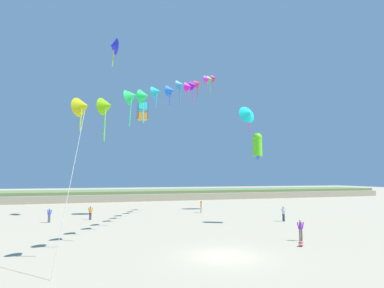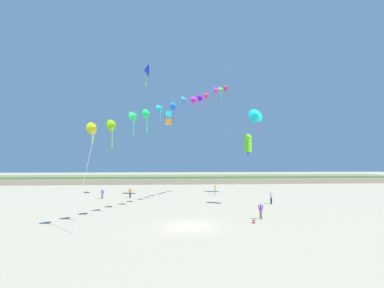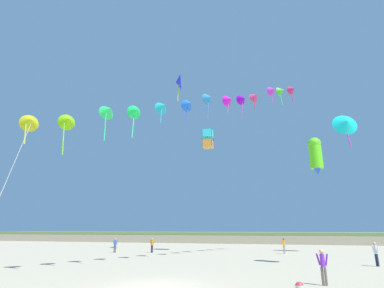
{
  "view_description": "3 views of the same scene",
  "coord_description": "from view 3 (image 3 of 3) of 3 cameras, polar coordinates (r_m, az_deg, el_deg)",
  "views": [
    {
      "loc": [
        -7.47,
        -17.75,
        4.9
      ],
      "look_at": [
        1.88,
        12.79,
        8.39
      ],
      "focal_mm": 28.0,
      "sensor_mm": 36.0,
      "label": 1
    },
    {
      "loc": [
        -1.36,
        -23.47,
        5.79
      ],
      "look_at": [
        0.96,
        9.67,
        8.1
      ],
      "focal_mm": 24.0,
      "sensor_mm": 36.0,
      "label": 2
    },
    {
      "loc": [
        5.67,
        -13.88,
        2.52
      ],
      "look_at": [
        -1.42,
        10.88,
        9.87
      ],
      "focal_mm": 28.0,
      "sensor_mm": 36.0,
      "label": 3
    }
  ],
  "objects": [
    {
      "name": "person_mid_center",
      "position": [
        35.69,
        -7.61,
        -18.39
      ],
      "size": [
        0.55,
        0.21,
        1.57
      ],
      "color": "#282D4C",
      "rests_on": "ground"
    },
    {
      "name": "large_kite_outer_drift",
      "position": [
        39.29,
        27.25,
        3.63
      ],
      "size": [
        3.02,
        2.1,
        4.32
      ],
      "color": "#16E8DF"
    },
    {
      "name": "large_kite_mid_trail",
      "position": [
        25.7,
        22.47,
        -1.83
      ],
      "size": [
        1.07,
        1.09,
        3.01
      ],
      "color": "#60E71E"
    },
    {
      "name": "dune_ridge",
      "position": [
        63.36,
        11.36,
        -17.04
      ],
      "size": [
        120.0,
        13.93,
        1.96
      ],
      "color": "tan",
      "rests_on": "ground"
    },
    {
      "name": "kite_banner_string",
      "position": [
        28.21,
        3.01,
        8.18
      ],
      "size": [
        18.57,
        24.98,
        20.07
      ],
      "color": "#C1C612"
    },
    {
      "name": "person_far_left",
      "position": [
        26.18,
        31.6,
        -17.14
      ],
      "size": [
        0.34,
        0.55,
        1.64
      ],
      "color": "#282D4C",
      "rests_on": "ground"
    },
    {
      "name": "person_near_right",
      "position": [
        35.42,
        17.11,
        -17.84
      ],
      "size": [
        0.37,
        0.52,
        1.61
      ],
      "color": "gray",
      "rests_on": "ground"
    },
    {
      "name": "large_kite_high_solo",
      "position": [
        37.87,
        3.06,
        0.97
      ],
      "size": [
        1.28,
        1.28,
        2.29
      ],
      "color": "orange"
    },
    {
      "name": "large_kite_low_lead",
      "position": [
        41.81,
        -2.63,
        11.68
      ],
      "size": [
        1.33,
        2.3,
        3.81
      ],
      "color": "#292BF1"
    },
    {
      "name": "person_near_left",
      "position": [
        36.79,
        -14.44,
        -18.0
      ],
      "size": [
        0.52,
        0.29,
        1.54
      ],
      "color": "#474C56",
      "rests_on": "ground"
    },
    {
      "name": "person_far_right",
      "position": [
        16.43,
        23.66,
        -20.24
      ],
      "size": [
        0.56,
        0.23,
        1.61
      ],
      "color": "#726656",
      "rests_on": "ground"
    },
    {
      "name": "ground_plane",
      "position": [
        15.2,
        -6.81,
        -25.37
      ],
      "size": [
        240.0,
        240.0,
        0.0
      ],
      "primitive_type": "plane",
      "color": "tan"
    },
    {
      "name": "beach_ball",
      "position": [
        14.86,
        19.79,
        -24.14
      ],
      "size": [
        0.36,
        0.36,
        0.36
      ],
      "color": "red",
      "rests_on": "ground"
    }
  ]
}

